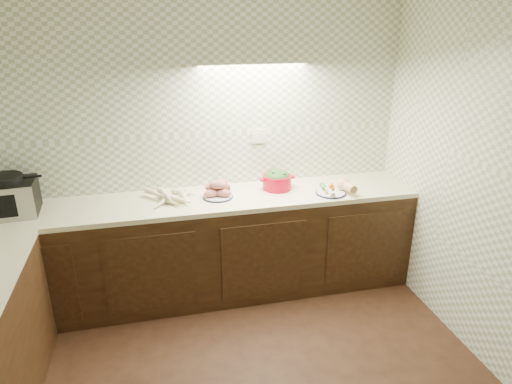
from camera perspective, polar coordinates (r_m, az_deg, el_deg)
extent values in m
cube|color=#9DAD89|center=(3.90, -7.52, 6.11)|extent=(3.60, 0.05, 2.60)
cube|color=beige|center=(3.99, 0.37, 6.97)|extent=(0.13, 0.01, 0.12)
cube|color=black|center=(3.97, -6.47, -7.13)|extent=(3.60, 0.60, 0.86)
cube|color=beige|center=(3.77, -6.76, -1.13)|extent=(3.60, 0.60, 0.04)
cube|color=black|center=(3.89, -28.74, -0.70)|extent=(0.45, 0.35, 0.26)
cube|color=#97989C|center=(3.74, -29.17, -1.62)|extent=(0.43, 0.04, 0.26)
cube|color=black|center=(3.74, -29.17, -1.62)|extent=(0.28, 0.02, 0.17)
cylinder|color=black|center=(3.84, -29.14, 1.40)|extent=(0.30, 0.30, 0.05)
cone|color=beige|center=(3.86, -8.35, 0.01)|extent=(0.19, 0.22, 0.04)
cone|color=beige|center=(3.73, -8.53, -0.78)|extent=(0.14, 0.22, 0.05)
cone|color=beige|center=(3.73, -8.76, -0.76)|extent=(0.06, 0.25, 0.05)
cone|color=beige|center=(3.70, -11.23, -1.13)|extent=(0.08, 0.24, 0.05)
cone|color=beige|center=(3.73, -11.45, -0.98)|extent=(0.06, 0.23, 0.04)
cone|color=beige|center=(3.68, -9.18, -1.05)|extent=(0.07, 0.21, 0.05)
cone|color=beige|center=(3.67, -11.61, -1.40)|extent=(0.14, 0.22, 0.04)
cone|color=beige|center=(3.78, -9.70, -0.08)|extent=(0.23, 0.23, 0.06)
cone|color=beige|center=(3.83, -10.09, 0.16)|extent=(0.14, 0.26, 0.05)
cone|color=beige|center=(3.70, -10.88, -0.76)|extent=(0.22, 0.22, 0.05)
cone|color=beige|center=(3.69, -12.34, -0.96)|extent=(0.07, 0.22, 0.06)
cylinder|color=#131838|center=(3.77, -4.78, -0.60)|extent=(0.25, 0.25, 0.01)
cylinder|color=silver|center=(3.77, -4.78, -0.57)|extent=(0.24, 0.24, 0.02)
ellipsoid|color=#B87061|center=(3.74, -5.59, -0.15)|extent=(0.14, 0.08, 0.06)
ellipsoid|color=#B87061|center=(3.74, -4.08, -0.12)|extent=(0.14, 0.08, 0.06)
ellipsoid|color=#B87061|center=(3.80, -4.85, 0.24)|extent=(0.14, 0.08, 0.06)
ellipsoid|color=#B87061|center=(3.77, -5.39, 0.61)|extent=(0.14, 0.08, 0.06)
ellipsoid|color=#B87061|center=(3.78, -4.32, 0.72)|extent=(0.14, 0.08, 0.06)
ellipsoid|color=#B87061|center=(3.73, -4.82, 0.90)|extent=(0.14, 0.08, 0.06)
ellipsoid|color=#B87061|center=(3.75, -4.58, 1.12)|extent=(0.14, 0.08, 0.06)
cylinder|color=black|center=(3.89, -4.26, 0.39)|extent=(0.14, 0.14, 0.05)
sphere|color=maroon|center=(3.87, -4.48, 0.95)|extent=(0.07, 0.07, 0.07)
sphere|color=silver|center=(3.89, -3.90, 0.92)|extent=(0.04, 0.04, 0.04)
cylinder|color=#B7031C|center=(3.93, 2.65, 1.26)|extent=(0.26, 0.26, 0.12)
cube|color=#B7031C|center=(3.88, 0.72, 1.54)|extent=(0.03, 0.05, 0.02)
cube|color=#B7031C|center=(3.97, 4.55, 1.93)|extent=(0.03, 0.05, 0.02)
ellipsoid|color=#305E25|center=(3.92, 2.66, 1.94)|extent=(0.22, 0.22, 0.12)
cylinder|color=#131838|center=(3.89, 9.32, -0.12)|extent=(0.26, 0.26, 0.01)
cylinder|color=silver|center=(3.89, 9.32, -0.09)|extent=(0.24, 0.24, 0.02)
cone|color=orange|center=(3.90, 9.05, 0.32)|extent=(0.13, 0.12, 0.03)
cone|color=orange|center=(3.87, 8.74, 0.16)|extent=(0.10, 0.14, 0.03)
cone|color=orange|center=(3.90, 8.98, 0.32)|extent=(0.13, 0.11, 0.03)
cone|color=orange|center=(3.88, 9.45, 0.49)|extent=(0.10, 0.14, 0.03)
cylinder|color=beige|center=(3.83, 9.23, 0.02)|extent=(0.05, 0.17, 0.04)
cylinder|color=#387731|center=(3.94, 8.44, 0.67)|extent=(0.05, 0.10, 0.04)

